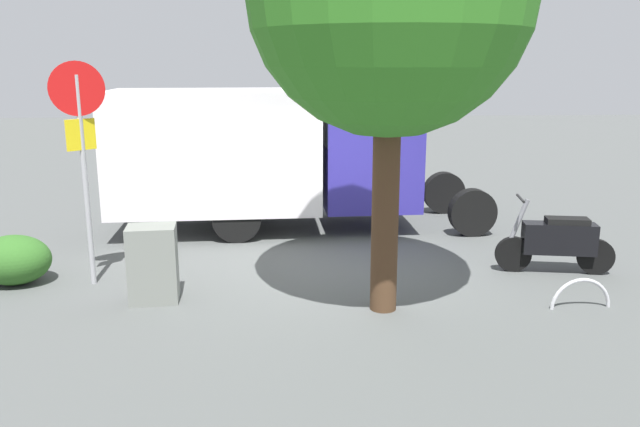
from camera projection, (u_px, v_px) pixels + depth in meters
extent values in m
plane|color=#4A4D4C|center=(341.00, 273.00, 10.03)|extent=(60.00, 60.00, 0.00)
cylinder|color=black|center=(237.00, 218.00, 11.67)|extent=(0.91, 0.28, 0.90)
cylinder|color=black|center=(239.00, 197.00, 13.51)|extent=(0.91, 0.28, 0.90)
cylinder|color=black|center=(472.00, 212.00, 12.09)|extent=(0.91, 0.28, 0.90)
cylinder|color=black|center=(444.00, 193.00, 13.93)|extent=(0.91, 0.28, 0.90)
cube|color=white|center=(215.00, 150.00, 12.29)|extent=(4.03, 2.35, 2.26)
cube|color=#302990|center=(367.00, 157.00, 12.61)|extent=(1.88, 2.17, 1.90)
cube|color=black|center=(368.00, 127.00, 12.48)|extent=(1.89, 2.01, 0.60)
cylinder|color=black|center=(513.00, 254.00, 10.04)|extent=(0.57, 0.20, 0.56)
cylinder|color=black|center=(596.00, 257.00, 9.90)|extent=(0.57, 0.20, 0.56)
cube|color=black|center=(559.00, 238.00, 9.90)|extent=(1.14, 0.51, 0.48)
cube|color=black|center=(567.00, 222.00, 9.83)|extent=(0.68, 0.39, 0.12)
cylinder|color=slate|center=(519.00, 220.00, 9.91)|extent=(0.29, 0.12, 0.69)
cylinder|color=black|center=(521.00, 198.00, 9.83)|extent=(0.14, 0.55, 0.04)
cylinder|color=#9E9EA3|center=(85.00, 183.00, 9.19)|extent=(0.08, 0.08, 3.06)
cylinder|color=red|center=(77.00, 89.00, 8.86)|extent=(0.71, 0.32, 0.76)
cube|color=yellow|center=(81.00, 135.00, 9.01)|extent=(0.33, 0.33, 0.44)
cylinder|color=#47301E|center=(385.00, 206.00, 8.24)|extent=(0.35, 0.35, 2.82)
cube|color=slate|center=(153.00, 264.00, 8.72)|extent=(0.70, 0.55, 1.07)
torus|color=#B7B7BC|center=(580.00, 308.00, 8.58)|extent=(0.85, 0.09, 0.85)
ellipsoid|color=#2C5C20|center=(13.00, 260.00, 9.44)|extent=(1.09, 0.89, 0.74)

